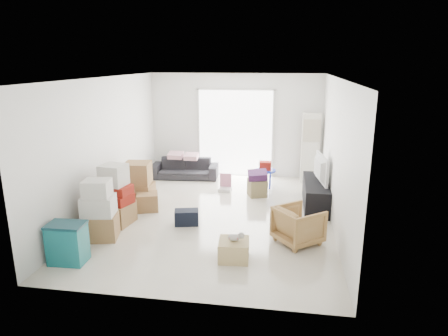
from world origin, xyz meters
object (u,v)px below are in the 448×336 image
Objects in this scene: storage_bins at (67,243)px; wood_crate at (234,250)px; television at (316,179)px; ac_tower at (310,148)px; tv_console at (316,194)px; sofa at (185,165)px; ottoman at (257,188)px; armchair at (298,223)px; kids_table at (265,169)px.

wood_crate is (2.49, 0.49, -0.16)m from storage_bins.
television is 5.00m from storage_bins.
storage_bins is at bearing -128.12° from ac_tower.
tv_console reaches higher than wood_crate.
tv_console is 0.94× the size of sofa.
ac_tower is 1.93m from ottoman.
armchair reaches higher than kids_table.
armchair is 1.26m from wood_crate.
ac_tower is at bearing -6.73° from television.
sofa is 4.80m from storage_bins.
television reaches higher than storage_bins.
tv_console is 0.34m from television.
ac_tower is 6.26m from storage_bins.
ac_tower reaches higher than storage_bins.
sofa reaches higher than ottoman.
ac_tower is 2.75× the size of storage_bins.
ac_tower is at bearing 72.92° from wood_crate.
television is 1.42m from ottoman.
storage_bins reaches higher than tv_console.
wood_crate is (-1.36, -4.41, -0.72)m from ac_tower.
ac_tower is 2.50× the size of armchair.
tv_console is 2.53× the size of kids_table.
ac_tower is 3.76× the size of wood_crate.
tv_console is (0.05, -1.80, -0.60)m from ac_tower.
sofa is at bearing -177.34° from ac_tower.
ac_tower is 4.49× the size of ottoman.
armchair is at bearing -95.51° from ac_tower.
ac_tower reaches higher than sofa.
television reaches higher than tv_console.
kids_table is at bearing 78.67° from ottoman.
kids_table reaches higher than wood_crate.
sofa is 2.49× the size of armchair.
kids_table is at bearing 36.43° from television.
ac_tower is 1.07× the size of tv_console.
kids_table is (-1.14, 1.15, 0.19)m from tv_console.
sofa is 2.33m from ottoman.
ac_tower is 2.71× the size of kids_table.
ac_tower is 1.90m from tv_console.
tv_console is 1.65× the size of television.
storage_bins is (-3.85, -4.91, -0.55)m from ac_tower.
ac_tower is 1.77× the size of television.
kids_table reaches higher than storage_bins.
storage_bins is at bearing -141.45° from tv_console.
kids_table is 1.38× the size of wood_crate.
armchair reaches higher than sofa.
armchair is (-0.35, -3.67, -0.52)m from ac_tower.
sofa is at bearing 0.48° from armchair.
sofa reaches higher than kids_table.
armchair is (2.88, -3.52, 0.01)m from sofa.
ac_tower reaches higher than television.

